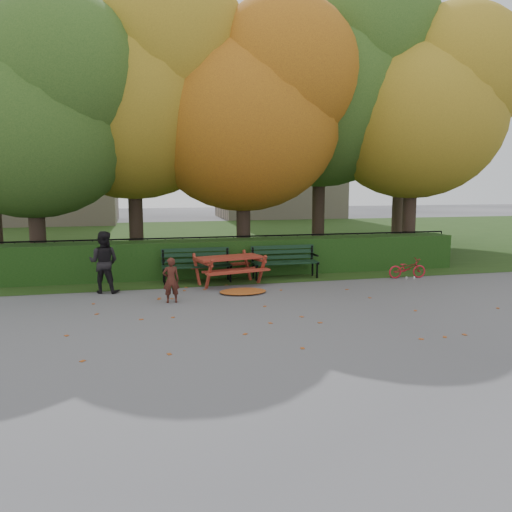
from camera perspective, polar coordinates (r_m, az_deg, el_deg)
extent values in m
plane|color=slate|center=(9.94, 3.34, -6.65)|extent=(90.00, 90.00, 0.00)
plane|color=#1D3711|center=(23.50, -6.66, 1.97)|extent=(90.00, 90.00, 0.00)
cube|color=tan|center=(36.07, -24.28, 15.43)|extent=(10.00, 7.00, 15.00)
cube|color=tan|center=(38.88, 2.66, 13.33)|extent=(9.00, 6.00, 12.00)
cube|color=black|center=(14.12, -1.97, -0.12)|extent=(13.00, 0.90, 1.00)
cube|color=black|center=(14.96, -2.58, -1.27)|extent=(14.00, 0.04, 0.04)
cube|color=black|center=(14.84, -2.60, 2.23)|extent=(14.00, 0.04, 0.04)
cylinder|color=black|center=(14.63, -14.20, -0.07)|extent=(0.03, 0.03, 1.00)
cylinder|color=black|center=(14.90, -2.59, 0.32)|extent=(0.03, 0.03, 1.00)
cylinder|color=black|center=(15.75, 8.19, 0.67)|extent=(0.03, 0.03, 1.00)
cylinder|color=black|center=(17.35, 18.99, 1.00)|extent=(0.03, 0.03, 1.00)
cylinder|color=black|center=(15.28, -23.72, 2.89)|extent=(0.44, 0.44, 2.62)
ellipsoid|color=#264819|center=(15.31, -24.34, 13.43)|extent=(5.60, 5.60, 5.04)
sphere|color=#264819|center=(14.66, -21.20, 18.85)|extent=(4.20, 4.20, 4.20)
cylinder|color=black|center=(16.22, -13.58, 4.56)|extent=(0.44, 0.44, 3.15)
ellipsoid|color=olive|center=(16.36, -13.99, 16.44)|extent=(6.40, 6.40, 5.76)
sphere|color=olive|center=(15.90, -9.84, 22.10)|extent=(4.80, 4.80, 4.80)
cylinder|color=black|center=(15.78, -1.45, 4.06)|extent=(0.44, 0.44, 2.80)
ellipsoid|color=brown|center=(15.85, -1.49, 14.94)|extent=(6.00, 6.00, 5.40)
sphere|color=brown|center=(15.61, 3.12, 20.06)|extent=(4.50, 4.50, 4.50)
cylinder|color=black|center=(17.86, 7.14, 5.61)|extent=(0.44, 0.44, 3.50)
ellipsoid|color=#264819|center=(18.08, 7.37, 17.56)|extent=(6.80, 6.80, 6.12)
sphere|color=#264819|center=(18.09, 12.32, 22.40)|extent=(5.10, 5.10, 5.10)
cylinder|color=black|center=(17.69, 17.10, 4.43)|extent=(0.44, 0.44, 2.97)
ellipsoid|color=olive|center=(17.79, 17.55, 14.73)|extent=(5.80, 5.80, 5.22)
sphere|color=olive|center=(17.93, 21.94, 18.69)|extent=(4.35, 4.35, 4.35)
sphere|color=brown|center=(18.67, -25.84, 20.32)|extent=(4.95, 4.95, 4.95)
cylinder|color=black|center=(22.05, 15.85, 5.40)|extent=(0.44, 0.44, 3.15)
ellipsoid|color=#264819|center=(22.16, 16.20, 14.14)|extent=(6.00, 6.00, 5.40)
sphere|color=#264819|center=(22.24, 19.82, 17.48)|extent=(4.50, 4.50, 4.50)
cube|color=black|center=(12.87, -6.66, -1.26)|extent=(1.80, 0.12, 0.04)
cube|color=black|center=(13.05, -6.76, -1.13)|extent=(1.80, 0.12, 0.04)
cube|color=black|center=(13.23, -6.85, -1.01)|extent=(1.80, 0.12, 0.04)
cube|color=black|center=(13.30, -6.91, -0.48)|extent=(1.80, 0.05, 0.10)
cube|color=black|center=(13.27, -6.92, 0.16)|extent=(1.80, 0.05, 0.10)
cube|color=black|center=(13.26, -6.93, 0.72)|extent=(1.80, 0.05, 0.10)
cube|color=black|center=(12.98, -10.49, -1.35)|extent=(0.05, 0.55, 0.06)
cube|color=black|center=(13.21, -10.58, -0.20)|extent=(0.05, 0.05, 0.41)
cylinder|color=black|center=(12.84, -10.42, -2.36)|extent=(0.05, 0.05, 0.44)
cylinder|color=black|center=(13.19, -10.51, -2.08)|extent=(0.05, 0.05, 0.44)
cube|color=black|center=(12.97, -10.51, -0.46)|extent=(0.05, 0.45, 0.04)
cube|color=black|center=(13.18, -3.09, -1.08)|extent=(0.05, 0.55, 0.06)
cube|color=black|center=(13.41, -3.31, 0.05)|extent=(0.05, 0.05, 0.41)
cylinder|color=black|center=(13.04, -2.94, -2.07)|extent=(0.05, 0.05, 0.44)
cylinder|color=black|center=(13.39, -3.22, -1.80)|extent=(0.05, 0.05, 0.44)
cube|color=black|center=(13.17, -3.11, -0.21)|extent=(0.05, 0.45, 0.04)
cube|color=black|center=(13.37, 3.60, -0.86)|extent=(1.80, 0.12, 0.04)
cube|color=black|center=(13.54, 3.37, -0.75)|extent=(1.80, 0.12, 0.04)
cube|color=black|center=(13.71, 3.15, -0.63)|extent=(1.80, 0.12, 0.04)
cube|color=black|center=(13.78, 3.05, -0.12)|extent=(1.80, 0.05, 0.10)
cube|color=black|center=(13.76, 3.05, 0.49)|extent=(1.80, 0.05, 0.10)
cube|color=black|center=(13.74, 3.06, 1.03)|extent=(1.80, 0.05, 0.10)
cube|color=black|center=(13.32, -0.13, -0.97)|extent=(0.05, 0.55, 0.06)
cube|color=black|center=(13.55, -0.39, 0.15)|extent=(0.05, 0.05, 0.41)
cylinder|color=black|center=(13.18, 0.06, -1.95)|extent=(0.05, 0.05, 0.44)
cylinder|color=black|center=(13.53, -0.30, -1.68)|extent=(0.05, 0.05, 0.44)
cube|color=black|center=(13.31, -0.15, -0.10)|extent=(0.05, 0.45, 0.04)
cube|color=black|center=(13.81, 6.75, -0.69)|extent=(0.05, 0.55, 0.06)
cube|color=black|center=(14.03, 6.38, 0.38)|extent=(0.05, 0.05, 0.41)
cylinder|color=black|center=(13.68, 6.99, -1.64)|extent=(0.05, 0.05, 0.44)
cylinder|color=black|center=(14.01, 6.48, -1.39)|extent=(0.05, 0.05, 0.44)
cube|color=black|center=(13.80, 6.73, 0.14)|extent=(0.05, 0.45, 0.04)
cube|color=maroon|center=(12.73, -3.10, -0.18)|extent=(1.79, 1.08, 0.06)
cube|color=maroon|center=(12.28, -2.01, -1.81)|extent=(1.68, 0.63, 0.05)
cube|color=maroon|center=(13.28, -4.09, -1.06)|extent=(1.68, 0.63, 0.05)
cube|color=maroon|center=(12.12, -5.39, -2.15)|extent=(0.17, 0.48, 0.82)
cube|color=maroon|center=(12.89, -6.80, -1.55)|extent=(0.17, 0.48, 0.82)
cube|color=maroon|center=(12.47, -6.14, -0.75)|extent=(0.36, 1.23, 0.06)
cube|color=maroon|center=(12.73, 0.66, -1.62)|extent=(0.17, 0.48, 0.82)
cube|color=maroon|center=(13.47, -1.02, -1.07)|extent=(0.17, 0.48, 0.82)
cube|color=maroon|center=(13.06, -0.20, -0.29)|extent=(0.36, 1.23, 0.06)
cube|color=maroon|center=(12.78, -3.09, -1.59)|extent=(1.46, 0.41, 0.06)
ellipsoid|color=brown|center=(11.80, -1.50, -4.06)|extent=(1.27, 1.01, 0.08)
imported|color=#441D15|center=(10.93, -9.68, -2.73)|extent=(0.37, 0.25, 0.99)
imported|color=black|center=(12.25, -17.01, -0.67)|extent=(0.85, 0.74, 1.46)
imported|color=#B61025|center=(14.21, 16.90, -1.34)|extent=(1.07, 0.46, 0.55)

